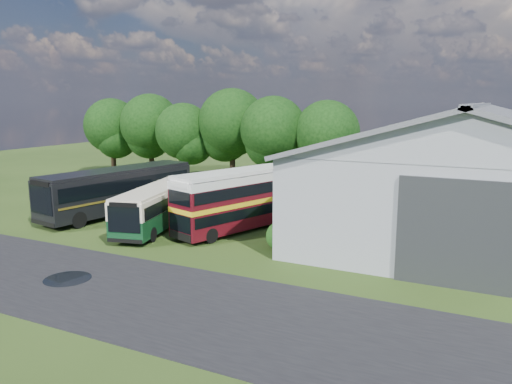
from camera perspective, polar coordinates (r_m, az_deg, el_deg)
The scene contains 16 objects.
ground at distance 26.68m, azimuth -13.75°, elevation -8.15°, with size 120.00×120.00×0.00m, color #223811.
asphalt_road at distance 22.70m, azimuth -12.80°, elevation -11.46°, with size 60.00×8.00×0.02m, color black.
puddle at distance 25.64m, azimuth -20.73°, elevation -9.31°, with size 2.20×2.20×0.01m, color black.
storage_shed at distance 35.45m, azimuth 23.77°, elevation 2.73°, with size 18.80×24.80×8.15m.
tree_far_left at distance 58.63m, azimuth -16.15°, elevation 7.26°, with size 6.12×6.12×8.64m.
tree_left_a at distance 55.75m, azimuth -11.99°, elevation 7.62°, with size 6.46×6.46×9.12m.
tree_left_b at distance 52.01m, azimuth -8.29°, elevation 6.87°, with size 5.78×5.78×8.16m.
tree_mid at distance 50.42m, azimuth -2.75°, elevation 7.92°, with size 6.80×6.80×9.60m.
tree_right_a at distance 47.30m, azimuth 2.00°, elevation 7.16°, with size 6.26×6.26×8.83m.
tree_right_b at distance 46.23m, azimuth 8.10°, elevation 6.68°, with size 5.98×5.98×8.45m.
shrub_front at distance 28.70m, azimuth 2.83°, elevation -6.53°, with size 1.70×1.70×1.70m, color #194714.
shrub_mid at distance 30.47m, azimuth 4.35°, elevation -5.54°, with size 1.60×1.60×1.60m, color #194714.
shrub_back at distance 32.27m, azimuth 5.69°, elevation -4.66°, with size 1.80×1.80×1.80m, color #194714.
bus_green_single at distance 33.90m, azimuth -10.96°, elevation -1.50°, with size 4.63×10.31×2.77m.
bus_maroon_double at distance 32.24m, azimuth -2.14°, elevation -1.01°, with size 5.17×9.50×3.97m.
bus_dark_single at distance 38.44m, azimuth -15.44°, elevation 0.23°, with size 4.93×12.67×3.41m.
Camera 1 is at (16.56, -19.18, 8.35)m, focal length 35.00 mm.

